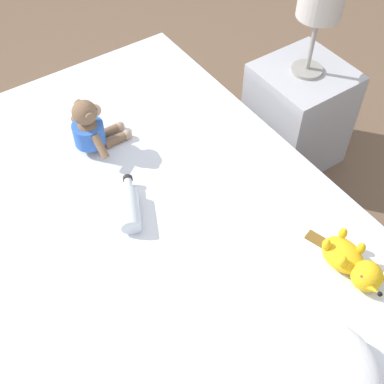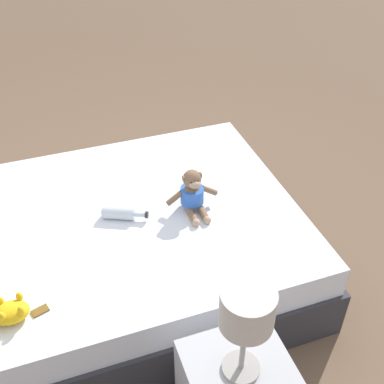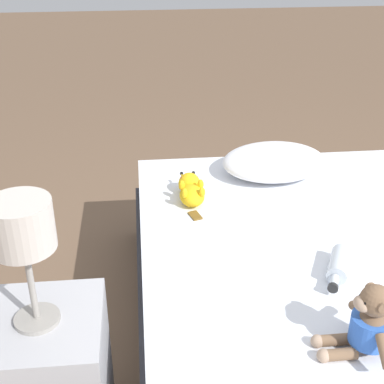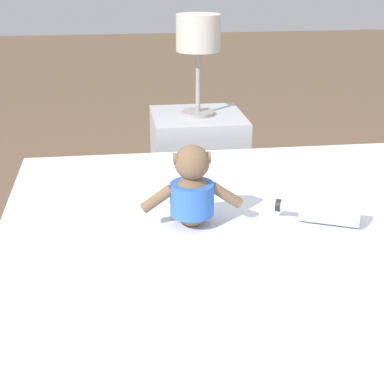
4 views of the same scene
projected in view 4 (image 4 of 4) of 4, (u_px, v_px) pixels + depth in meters
ground_plane at (335, 357)px, 1.88m from camera, size 16.00×16.00×0.00m
bed at (342, 294)px, 1.80m from camera, size 1.46×2.02×0.46m
plush_monkey at (191, 192)px, 1.67m from camera, size 0.23×0.29×0.24m
glass_bottle at (326, 211)px, 1.70m from camera, size 0.15×0.23×0.07m
nightstand at (198, 171)px, 2.70m from camera, size 0.39×0.39×0.52m
bedside_lamp at (198, 38)px, 2.48m from camera, size 0.18×0.18×0.42m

